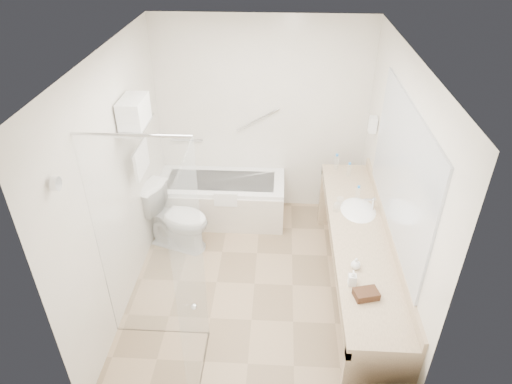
# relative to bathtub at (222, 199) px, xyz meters

# --- Properties ---
(floor) EXTENTS (3.20, 3.20, 0.00)m
(floor) POSITION_rel_bathtub_xyz_m (0.50, -1.24, -0.28)
(floor) COLOR tan
(floor) RESTS_ON ground
(ceiling) EXTENTS (2.60, 3.20, 0.10)m
(ceiling) POSITION_rel_bathtub_xyz_m (0.50, -1.24, 2.22)
(ceiling) COLOR white
(ceiling) RESTS_ON wall_back
(wall_back) EXTENTS (2.60, 0.10, 2.50)m
(wall_back) POSITION_rel_bathtub_xyz_m (0.50, 0.36, 0.97)
(wall_back) COLOR silver
(wall_back) RESTS_ON ground
(wall_front) EXTENTS (2.60, 0.10, 2.50)m
(wall_front) POSITION_rel_bathtub_xyz_m (0.50, -2.84, 0.97)
(wall_front) COLOR silver
(wall_front) RESTS_ON ground
(wall_left) EXTENTS (0.10, 3.20, 2.50)m
(wall_left) POSITION_rel_bathtub_xyz_m (-0.80, -1.24, 0.97)
(wall_left) COLOR silver
(wall_left) RESTS_ON ground
(wall_right) EXTENTS (0.10, 3.20, 2.50)m
(wall_right) POSITION_rel_bathtub_xyz_m (1.80, -1.24, 0.97)
(wall_right) COLOR silver
(wall_right) RESTS_ON ground
(bathtub) EXTENTS (1.60, 0.73, 0.59)m
(bathtub) POSITION_rel_bathtub_xyz_m (0.00, 0.00, 0.00)
(bathtub) COLOR white
(bathtub) RESTS_ON floor
(grab_bar_short) EXTENTS (0.40, 0.03, 0.03)m
(grab_bar_short) POSITION_rel_bathtub_xyz_m (-0.45, 0.32, 0.67)
(grab_bar_short) COLOR silver
(grab_bar_short) RESTS_ON wall_back
(grab_bar_long) EXTENTS (0.53, 0.03, 0.33)m
(grab_bar_long) POSITION_rel_bathtub_xyz_m (0.45, 0.32, 0.97)
(grab_bar_long) COLOR silver
(grab_bar_long) RESTS_ON wall_back
(shower_enclosure) EXTENTS (0.96, 0.91, 2.11)m
(shower_enclosure) POSITION_rel_bathtub_xyz_m (-0.13, -2.16, 0.79)
(shower_enclosure) COLOR silver
(shower_enclosure) RESTS_ON floor
(towel_shelf) EXTENTS (0.24, 0.55, 0.81)m
(towel_shelf) POSITION_rel_bathtub_xyz_m (-0.67, -0.89, 1.48)
(towel_shelf) COLOR silver
(towel_shelf) RESTS_ON wall_left
(vanity_counter) EXTENTS (0.55, 2.70, 0.95)m
(vanity_counter) POSITION_rel_bathtub_xyz_m (1.52, -1.39, 0.36)
(vanity_counter) COLOR tan
(vanity_counter) RESTS_ON floor
(sink) EXTENTS (0.40, 0.52, 0.14)m
(sink) POSITION_rel_bathtub_xyz_m (1.55, -0.99, 0.54)
(sink) COLOR white
(sink) RESTS_ON vanity_counter
(faucet) EXTENTS (0.03, 0.03, 0.14)m
(faucet) POSITION_rel_bathtub_xyz_m (1.70, -0.99, 0.65)
(faucet) COLOR silver
(faucet) RESTS_ON vanity_counter
(mirror) EXTENTS (0.02, 2.00, 1.20)m
(mirror) POSITION_rel_bathtub_xyz_m (1.79, -1.39, 1.27)
(mirror) COLOR #B0B6BD
(mirror) RESTS_ON wall_right
(hairdryer_unit) EXTENTS (0.08, 0.10, 0.18)m
(hairdryer_unit) POSITION_rel_bathtub_xyz_m (1.75, -0.19, 1.17)
(hairdryer_unit) COLOR white
(hairdryer_unit) RESTS_ON wall_right
(toilet) EXTENTS (0.90, 0.67, 0.78)m
(toilet) POSITION_rel_bathtub_xyz_m (-0.45, -0.61, 0.11)
(toilet) COLOR white
(toilet) RESTS_ON floor
(amenity_basket) EXTENTS (0.22, 0.17, 0.06)m
(amenity_basket) POSITION_rel_bathtub_xyz_m (1.45, -2.22, 0.61)
(amenity_basket) COLOR #422517
(amenity_basket) RESTS_ON vanity_counter
(soap_bottle_a) EXTENTS (0.07, 0.15, 0.07)m
(soap_bottle_a) POSITION_rel_bathtub_xyz_m (1.36, -2.08, 0.61)
(soap_bottle_a) COLOR white
(soap_bottle_a) RESTS_ON vanity_counter
(soap_bottle_b) EXTENTS (0.12, 0.13, 0.08)m
(soap_bottle_b) POSITION_rel_bathtub_xyz_m (1.41, -1.88, 0.62)
(soap_bottle_b) COLOR white
(soap_bottle_b) RESTS_ON vanity_counter
(water_bottle_left) EXTENTS (0.05, 0.05, 0.17)m
(water_bottle_left) POSITION_rel_bathtub_xyz_m (1.53, -0.29, 0.65)
(water_bottle_left) COLOR silver
(water_bottle_left) RESTS_ON vanity_counter
(water_bottle_mid) EXTENTS (0.06, 0.06, 0.20)m
(water_bottle_mid) POSITION_rel_bathtub_xyz_m (1.40, -0.14, 0.66)
(water_bottle_mid) COLOR silver
(water_bottle_mid) RESTS_ON vanity_counter
(water_bottle_right) EXTENTS (0.05, 0.05, 0.18)m
(water_bottle_right) POSITION_rel_bathtub_xyz_m (1.57, -0.80, 0.65)
(water_bottle_right) COLOR silver
(water_bottle_right) RESTS_ON vanity_counter
(drinking_glass_near) EXTENTS (0.08, 0.08, 0.09)m
(drinking_glass_near) POSITION_rel_bathtub_xyz_m (1.33, -1.02, 0.62)
(drinking_glass_near) COLOR silver
(drinking_glass_near) RESTS_ON vanity_counter
(drinking_glass_far) EXTENTS (0.09, 0.09, 0.09)m
(drinking_glass_far) POSITION_rel_bathtub_xyz_m (1.37, -0.92, 0.62)
(drinking_glass_far) COLOR silver
(drinking_glass_far) RESTS_ON vanity_counter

